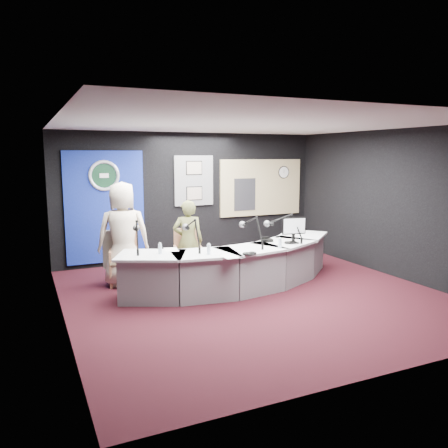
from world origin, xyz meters
name	(u,v)px	position (x,y,z in m)	size (l,w,h in m)	color
ground	(255,295)	(0.00, 0.00, 0.00)	(6.00, 6.00, 0.00)	black
ceiling	(256,124)	(0.00, 0.00, 2.80)	(6.00, 6.00, 0.02)	silver
wall_back	(191,196)	(0.00, 3.00, 1.40)	(6.00, 0.02, 2.80)	black
wall_front	(395,245)	(0.00, -3.00, 1.40)	(6.00, 0.02, 2.80)	black
wall_left	(60,223)	(-3.00, 0.00, 1.40)	(0.02, 6.00, 2.80)	black
wall_right	(395,204)	(3.00, 0.00, 1.40)	(0.02, 6.00, 2.80)	black
broadcast_desk	(238,266)	(-0.05, 0.55, 0.38)	(4.50, 1.90, 0.75)	silver
backdrop_panel	(105,207)	(-1.90, 2.97, 1.25)	(1.60, 0.05, 2.30)	navy
agency_seal	(104,176)	(-1.90, 2.93, 1.90)	(0.63, 0.63, 0.07)	silver
seal_center	(104,176)	(-1.90, 2.94, 1.90)	(0.48, 0.48, 0.01)	black
pinboard	(194,181)	(0.05, 2.97, 1.75)	(0.90, 0.04, 1.10)	slate
framed_photo_upper	(194,168)	(0.05, 2.94, 2.03)	(0.34, 0.02, 0.27)	gray
framed_photo_lower	(194,193)	(0.05, 2.94, 1.47)	(0.34, 0.02, 0.27)	gray
booth_window_frame	(261,187)	(1.75, 2.97, 1.55)	(2.12, 0.06, 1.32)	tan
booth_glow	(261,187)	(1.75, 2.96, 1.55)	(2.00, 0.02, 1.20)	#E1B08E
equipment_rack	(245,195)	(1.30, 2.94, 1.40)	(0.55, 0.02, 0.75)	black
wall_clock	(284,172)	(2.35, 2.94, 1.90)	(0.28, 0.28, 0.01)	white
armchair_left	(124,261)	(-1.85, 1.48, 0.44)	(0.50, 0.50, 0.89)	#A76D4C
armchair_right	(188,259)	(-0.72, 1.24, 0.42)	(0.48, 0.48, 0.85)	#A76D4C
draped_jacket	(117,249)	(-1.93, 1.72, 0.62)	(0.50, 0.10, 0.70)	gray
person_man	(123,234)	(-1.85, 1.48, 0.93)	(0.91, 0.59, 1.86)	beige
person_woman	(188,241)	(-0.72, 1.24, 0.75)	(0.55, 0.36, 1.51)	brown
computer_monitor	(294,226)	(0.92, 0.28, 1.07)	(0.49, 0.03, 0.34)	black
desk_phone	(267,240)	(0.58, 0.63, 0.78)	(0.19, 0.15, 0.05)	black
headphones_near	(290,242)	(0.88, 0.31, 0.77)	(0.19, 0.19, 0.03)	black
headphones_far	(249,253)	(-0.21, -0.20, 0.77)	(0.20, 0.20, 0.03)	black
paper_stack	(171,250)	(-1.23, 0.67, 0.75)	(0.22, 0.32, 0.00)	white
notepad	(229,257)	(-0.56, -0.20, 0.75)	(0.21, 0.30, 0.00)	white
boom_mic_a	(137,233)	(-1.77, 0.77, 1.05)	(0.25, 0.73, 0.60)	black
boom_mic_b	(192,232)	(-0.91, 0.50, 1.05)	(0.16, 0.74, 0.60)	black
boom_mic_c	(252,229)	(0.13, 0.36, 1.05)	(0.19, 0.74, 0.60)	black
boom_mic_d	(284,226)	(0.80, 0.39, 1.05)	(0.62, 0.49, 0.60)	black
water_bottles	(222,245)	(-0.49, 0.24, 0.84)	(2.04, 0.47, 0.18)	silver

